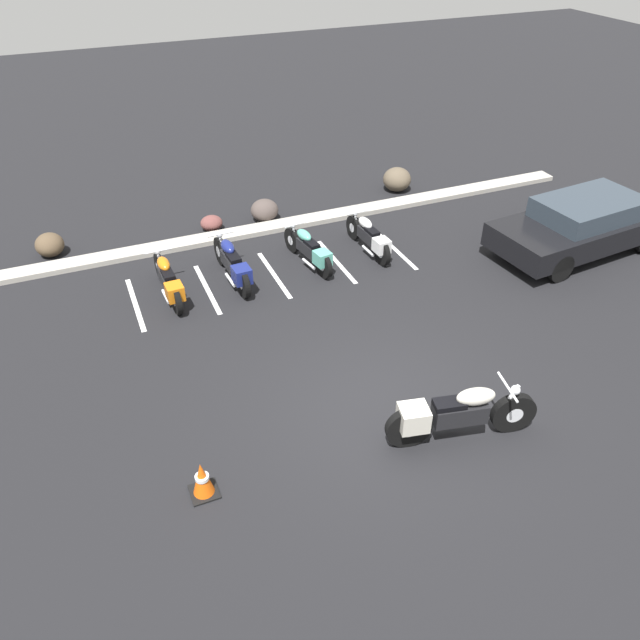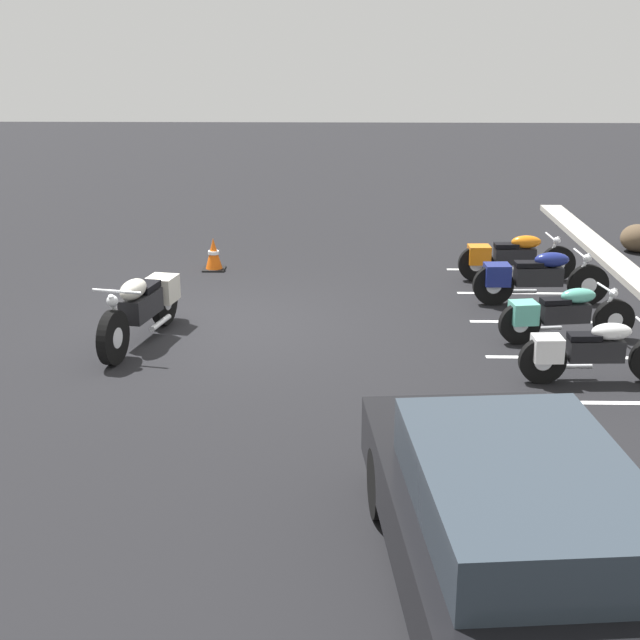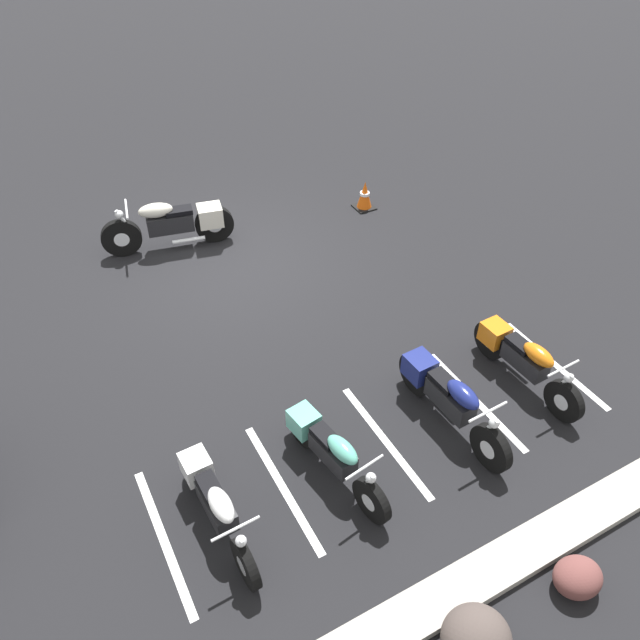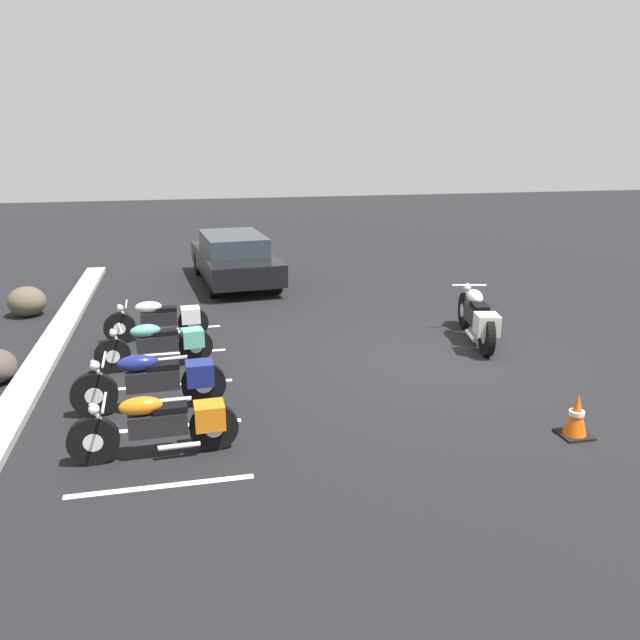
# 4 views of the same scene
# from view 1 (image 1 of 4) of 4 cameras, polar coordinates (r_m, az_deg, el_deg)

# --- Properties ---
(ground) EXTENTS (60.00, 60.00, 0.00)m
(ground) POSITION_cam_1_polar(r_m,az_deg,el_deg) (10.54, 5.86, -7.96)
(ground) COLOR black
(motorcycle_cream_featured) EXTENTS (2.41, 0.88, 0.96)m
(motorcycle_cream_featured) POSITION_cam_1_polar(r_m,az_deg,el_deg) (9.85, 12.24, -8.41)
(motorcycle_cream_featured) COLOR black
(motorcycle_cream_featured) RESTS_ON ground
(parked_bike_0) EXTENTS (0.57, 2.05, 0.80)m
(parked_bike_0) POSITION_cam_1_polar(r_m,az_deg,el_deg) (13.27, -13.72, 3.55)
(parked_bike_0) COLOR black
(parked_bike_0) RESTS_ON ground
(parked_bike_1) EXTENTS (0.61, 2.17, 0.85)m
(parked_bike_1) POSITION_cam_1_polar(r_m,az_deg,el_deg) (13.56, -8.01, 5.14)
(parked_bike_1) COLOR black
(parked_bike_1) RESTS_ON ground
(parked_bike_2) EXTENTS (0.64, 1.96, 0.77)m
(parked_bike_2) POSITION_cam_1_polar(r_m,az_deg,el_deg) (14.06, -0.96, 6.47)
(parked_bike_2) COLOR black
(parked_bike_2) RESTS_ON ground
(parked_bike_3) EXTENTS (0.55, 1.97, 0.78)m
(parked_bike_3) POSITION_cam_1_polar(r_m,az_deg,el_deg) (14.63, 4.57, 7.58)
(parked_bike_3) COLOR black
(parked_bike_3) RESTS_ON ground
(car_black) EXTENTS (4.45, 2.18, 1.29)m
(car_black) POSITION_cam_1_polar(r_m,az_deg,el_deg) (15.79, 22.87, 8.09)
(car_black) COLOR black
(car_black) RESTS_ON ground
(concrete_curb) EXTENTS (18.00, 0.50, 0.12)m
(concrete_curb) POSITION_cam_1_polar(r_m,az_deg,el_deg) (15.75, -5.88, 8.19)
(concrete_curb) COLOR #A8A399
(concrete_curb) RESTS_ON ground
(landscape_rock_0) EXTENTS (0.59, 0.51, 0.38)m
(landscape_rock_0) POSITION_cam_1_polar(r_m,az_deg,el_deg) (15.95, -9.89, 8.73)
(landscape_rock_0) COLOR brown
(landscape_rock_0) RESTS_ON ground
(landscape_rock_1) EXTENTS (1.00, 1.01, 0.65)m
(landscape_rock_1) POSITION_cam_1_polar(r_m,az_deg,el_deg) (18.01, 7.05, 12.64)
(landscape_rock_1) COLOR brown
(landscape_rock_1) RESTS_ON ground
(landscape_rock_2) EXTENTS (0.74, 0.72, 0.56)m
(landscape_rock_2) POSITION_cam_1_polar(r_m,az_deg,el_deg) (16.24, -5.09, 9.97)
(landscape_rock_2) COLOR #4C413D
(landscape_rock_2) RESTS_ON ground
(landscape_rock_3) EXTENTS (0.73, 0.75, 0.55)m
(landscape_rock_3) POSITION_cam_1_polar(r_m,az_deg,el_deg) (15.83, -23.49, 6.33)
(landscape_rock_3) COLOR brown
(landscape_rock_3) RESTS_ON ground
(traffic_cone) EXTENTS (0.40, 0.40, 0.59)m
(traffic_cone) POSITION_cam_1_polar(r_m,az_deg,el_deg) (9.22, -10.71, -14.15)
(traffic_cone) COLOR black
(traffic_cone) RESTS_ON ground
(stall_line_0) EXTENTS (0.10, 2.10, 0.00)m
(stall_line_0) POSITION_cam_1_polar(r_m,az_deg,el_deg) (13.46, -16.53, 1.40)
(stall_line_0) COLOR white
(stall_line_0) RESTS_ON ground
(stall_line_1) EXTENTS (0.10, 2.10, 0.00)m
(stall_line_1) POSITION_cam_1_polar(r_m,az_deg,el_deg) (13.62, -10.27, 2.82)
(stall_line_1) COLOR white
(stall_line_1) RESTS_ON ground
(stall_line_2) EXTENTS (0.10, 2.10, 0.00)m
(stall_line_2) POSITION_cam_1_polar(r_m,az_deg,el_deg) (13.94, -4.22, 4.16)
(stall_line_2) COLOR white
(stall_line_2) RESTS_ON ground
(stall_line_3) EXTENTS (0.10, 2.10, 0.00)m
(stall_line_3) POSITION_cam_1_polar(r_m,az_deg,el_deg) (14.42, 1.51, 5.39)
(stall_line_3) COLOR white
(stall_line_3) RESTS_ON ground
(stall_line_4) EXTENTS (0.10, 2.10, 0.00)m
(stall_line_4) POSITION_cam_1_polar(r_m,az_deg,el_deg) (15.04, 6.85, 6.47)
(stall_line_4) COLOR white
(stall_line_4) RESTS_ON ground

